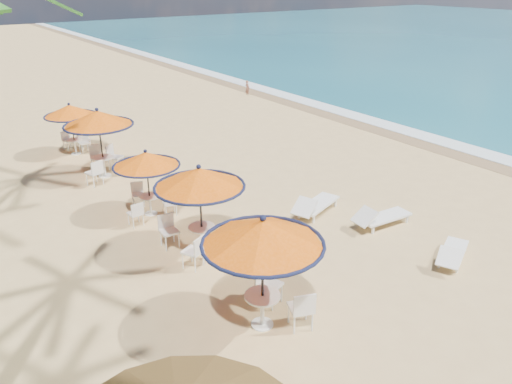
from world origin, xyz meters
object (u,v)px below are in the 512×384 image
Objects in this scene: station_0 at (266,242)px; station_3 at (99,127)px; station_1 at (199,189)px; lounger_near at (452,253)px; lounger_mid at (380,217)px; lounger_far at (315,205)px; station_2 at (146,168)px; station_4 at (71,116)px.

station_0 is 1.01× the size of station_3.
station_1 is 1.38× the size of lounger_near.
lounger_mid reaches higher than lounger_near.
station_3 is 1.31× the size of lounger_mid.
station_2 is at bearing 125.13° from lounger_far.
lounger_near is at bearing -40.30° from station_1.
station_1 is 1.15× the size of station_4.
station_0 is 1.05× the size of station_1.
lounger_far is (-1.07, 1.75, 0.02)m from lounger_mid.
lounger_near is (5.12, -4.34, -1.56)m from station_1.
station_4 is at bearing 85.51° from lounger_near.
station_2 is at bearing 93.75° from station_1.
station_1 reaches higher than lounger_mid.
station_1 is (0.43, 3.54, -0.18)m from station_0.
station_4 is at bearing 90.90° from station_2.
station_2 is 1.00× the size of lounger_far.
station_1 is at bearing 83.15° from station_0.
station_0 reaches higher than lounger_mid.
station_4 is (-0.07, 3.24, -0.31)m from station_3.
lounger_far is at bearing -0.92° from station_1.
lounger_mid is at bearing -19.54° from station_1.
station_4 is (0.11, 13.84, -0.42)m from station_0.
station_3 reaches higher than lounger_far.
station_4 is at bearing 91.32° from station_3.
station_2 is 7.28m from lounger_mid.
station_3 is at bearing 88.98° from station_0.
station_1 is at bearing -88.08° from station_3.
lounger_near is (5.35, -11.40, -1.64)m from station_3.
station_2 is (0.23, 6.52, -0.45)m from station_0.
station_2 is 0.98× the size of station_4.
station_1 is 10.31m from station_4.
station_1 is 1.26× the size of lounger_mid.
station_3 is (0.19, 10.60, -0.11)m from station_0.
station_4 is 1.20× the size of lounger_near.
lounger_mid is at bearing 17.18° from station_0.
station_0 is 1.23× the size of station_2.
station_3 is at bearing -88.68° from station_4.
station_1 is 5.65m from lounger_mid.
station_1 is 1.17× the size of station_2.
station_0 is at bearing -161.54° from lounger_far.
station_4 is 1.02× the size of lounger_far.
lounger_far is (4.37, -10.37, -1.27)m from station_4.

